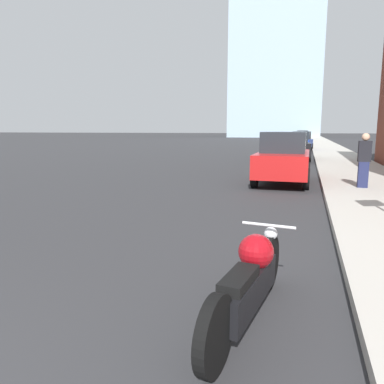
{
  "coord_description": "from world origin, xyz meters",
  "views": [
    {
      "loc": [
        3.3,
        -0.17,
        1.89
      ],
      "look_at": [
        1.45,
        5.93,
        0.83
      ],
      "focal_mm": 35.0,
      "sensor_mm": 36.0,
      "label": 1
    }
  ],
  "objects_px": {
    "parked_car_black": "(294,146)",
    "parked_car_yellow": "(303,136)",
    "parked_car_white": "(301,138)",
    "motorcycle": "(250,280)",
    "parked_car_red": "(283,158)",
    "pedestrian": "(364,160)",
    "parked_car_blue": "(302,141)"
  },
  "relations": [
    {
      "from": "parked_car_white",
      "to": "parked_car_blue",
      "type": "bearing_deg",
      "value": -86.62
    },
    {
      "from": "parked_car_black",
      "to": "parked_car_blue",
      "type": "relative_size",
      "value": 1.02
    },
    {
      "from": "parked_car_yellow",
      "to": "pedestrian",
      "type": "xyz_separation_m",
      "value": [
        2.27,
        -46.81,
        0.11
      ]
    },
    {
      "from": "parked_car_red",
      "to": "parked_car_yellow",
      "type": "relative_size",
      "value": 0.99
    },
    {
      "from": "motorcycle",
      "to": "parked_car_black",
      "type": "height_order",
      "value": "parked_car_black"
    },
    {
      "from": "parked_car_black",
      "to": "parked_car_white",
      "type": "bearing_deg",
      "value": 85.83
    },
    {
      "from": "parked_car_red",
      "to": "motorcycle",
      "type": "bearing_deg",
      "value": -87.92
    },
    {
      "from": "parked_car_red",
      "to": "parked_car_black",
      "type": "height_order",
      "value": "parked_car_red"
    },
    {
      "from": "parked_car_red",
      "to": "pedestrian",
      "type": "bearing_deg",
      "value": -28.39
    },
    {
      "from": "pedestrian",
      "to": "parked_car_red",
      "type": "bearing_deg",
      "value": 151.09
    },
    {
      "from": "motorcycle",
      "to": "parked_car_black",
      "type": "bearing_deg",
      "value": 98.65
    },
    {
      "from": "motorcycle",
      "to": "parked_car_red",
      "type": "bearing_deg",
      "value": 99.6
    },
    {
      "from": "pedestrian",
      "to": "parked_car_black",
      "type": "bearing_deg",
      "value": 101.64
    },
    {
      "from": "parked_car_black",
      "to": "parked_car_yellow",
      "type": "relative_size",
      "value": 0.95
    },
    {
      "from": "parked_car_red",
      "to": "parked_car_white",
      "type": "relative_size",
      "value": 1.06
    },
    {
      "from": "pedestrian",
      "to": "parked_car_white",
      "type": "bearing_deg",
      "value": 93.8
    },
    {
      "from": "parked_car_blue",
      "to": "parked_car_white",
      "type": "distance_m",
      "value": 11.93
    },
    {
      "from": "motorcycle",
      "to": "parked_car_black",
      "type": "xyz_separation_m",
      "value": [
        -0.21,
        20.27,
        0.46
      ]
    },
    {
      "from": "motorcycle",
      "to": "parked_car_red",
      "type": "relative_size",
      "value": 0.56
    },
    {
      "from": "parked_car_yellow",
      "to": "pedestrian",
      "type": "bearing_deg",
      "value": -82.67
    },
    {
      "from": "pedestrian",
      "to": "parked_car_yellow",
      "type": "bearing_deg",
      "value": 92.78
    },
    {
      "from": "parked_car_white",
      "to": "parked_car_yellow",
      "type": "xyz_separation_m",
      "value": [
        0.03,
        12.12,
        0.04
      ]
    },
    {
      "from": "parked_car_black",
      "to": "pedestrian",
      "type": "distance_m",
      "value": 11.79
    },
    {
      "from": "parked_car_white",
      "to": "parked_car_yellow",
      "type": "relative_size",
      "value": 0.93
    },
    {
      "from": "parked_car_white",
      "to": "pedestrian",
      "type": "height_order",
      "value": "pedestrian"
    },
    {
      "from": "parked_car_white",
      "to": "parked_car_yellow",
      "type": "distance_m",
      "value": 12.12
    },
    {
      "from": "parked_car_black",
      "to": "parked_car_white",
      "type": "height_order",
      "value": "parked_car_black"
    },
    {
      "from": "motorcycle",
      "to": "parked_car_white",
      "type": "bearing_deg",
      "value": 98.23
    },
    {
      "from": "parked_car_black",
      "to": "motorcycle",
      "type": "bearing_deg",
      "value": -93.4
    },
    {
      "from": "motorcycle",
      "to": "parked_car_red",
      "type": "xyz_separation_m",
      "value": [
        -0.27,
        10.08,
        0.49
      ]
    },
    {
      "from": "parked_car_blue",
      "to": "pedestrian",
      "type": "bearing_deg",
      "value": -79.43
    },
    {
      "from": "motorcycle",
      "to": "parked_car_black",
      "type": "relative_size",
      "value": 0.59
    }
  ]
}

